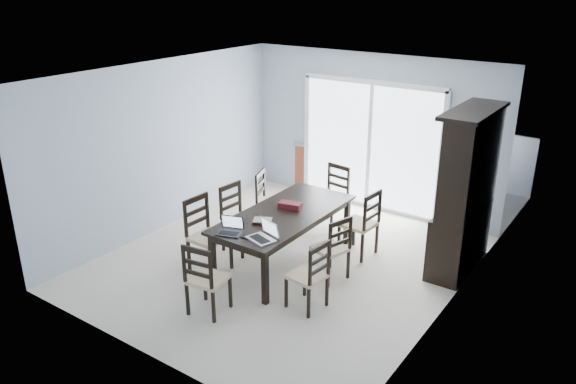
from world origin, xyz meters
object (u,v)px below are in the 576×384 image
(laptop_silver, at_px, (261,236))
(cell_phone, at_px, (245,237))
(china_hutch, at_px, (466,194))
(chair_end_far, at_px, (334,189))
(game_box, at_px, (290,205))
(chair_right_mid, at_px, (335,242))
(laptop_dark, at_px, (229,230))
(hot_tub, at_px, (353,161))
(chair_left_near, at_px, (203,226))
(chair_end_near, at_px, (203,273))
(chair_right_far, at_px, (365,217))
(chair_left_mid, at_px, (236,210))
(chair_right_near, at_px, (313,269))
(dining_table, at_px, (284,218))
(chair_left_far, at_px, (267,194))

(laptop_silver, distance_m, cell_phone, 0.21)
(china_hutch, height_order, chair_end_far, china_hutch)
(game_box, bearing_deg, chair_right_mid, -14.31)
(laptop_dark, height_order, cell_phone, laptop_dark)
(hot_tub, bearing_deg, cell_phone, -79.29)
(chair_end_far, bearing_deg, chair_right_mid, 128.69)
(chair_left_near, bearing_deg, chair_end_far, 165.08)
(china_hutch, bearing_deg, chair_end_near, -125.59)
(cell_phone, bearing_deg, laptop_silver, 20.94)
(chair_end_far, xyz_separation_m, laptop_silver, (0.34, -2.34, 0.21))
(chair_left_near, xyz_separation_m, chair_end_near, (0.78, -0.85, -0.06))
(chair_right_mid, distance_m, chair_right_far, 0.83)
(chair_left_mid, distance_m, chair_right_near, 1.92)
(dining_table, relative_size, chair_left_mid, 1.96)
(chair_left_near, distance_m, chair_left_far, 1.53)
(hot_tub, bearing_deg, laptop_dark, -82.38)
(chair_left_mid, bearing_deg, hot_tub, -176.53)
(china_hutch, distance_m, chair_left_near, 3.49)
(china_hutch, xyz_separation_m, chair_end_far, (-2.12, 0.25, -0.47))
(dining_table, bearing_deg, china_hutch, 31.71)
(hot_tub, bearing_deg, chair_right_mid, -65.02)
(laptop_silver, bearing_deg, cell_phone, -145.06)
(laptop_dark, bearing_deg, chair_right_near, -11.37)
(dining_table, distance_m, chair_left_far, 1.18)
(chair_end_near, bearing_deg, chair_right_near, 31.97)
(chair_left_far, distance_m, hot_tub, 2.53)
(chair_end_near, bearing_deg, chair_left_far, 101.61)
(hot_tub, bearing_deg, chair_left_near, -90.77)
(chair_end_near, xyz_separation_m, laptop_silver, (0.26, 0.75, 0.24))
(dining_table, distance_m, chair_left_near, 1.09)
(chair_end_near, bearing_deg, chair_right_far, 62.60)
(chair_right_near, xyz_separation_m, hot_tub, (-1.70, 4.08, -0.09))
(chair_end_far, height_order, game_box, chair_end_far)
(china_hutch, relative_size, chair_right_far, 1.93)
(laptop_silver, bearing_deg, chair_end_far, 115.30)
(chair_end_far, distance_m, cell_phone, 2.42)
(chair_left_near, bearing_deg, chair_right_far, 136.29)
(laptop_silver, bearing_deg, chair_end_near, -92.24)
(chair_left_far, height_order, laptop_silver, chair_left_far)
(china_hutch, height_order, hot_tub, china_hutch)
(chair_left_far, bearing_deg, chair_end_near, 1.03)
(chair_end_near, relative_size, chair_end_far, 0.95)
(chair_end_near, relative_size, hot_tub, 0.56)
(chair_left_near, relative_size, chair_end_far, 1.04)
(chair_end_near, bearing_deg, laptop_silver, 62.41)
(chair_right_far, xyz_separation_m, game_box, (-0.84, -0.62, 0.19))
(china_hutch, height_order, chair_right_mid, china_hutch)
(chair_left_near, xyz_separation_m, laptop_dark, (0.62, -0.19, 0.18))
(chair_end_far, bearing_deg, hot_tub, -62.24)
(chair_left_near, relative_size, chair_end_near, 1.10)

